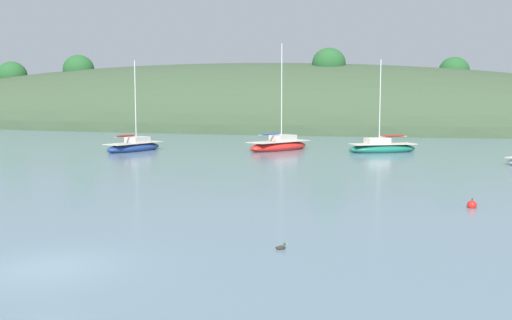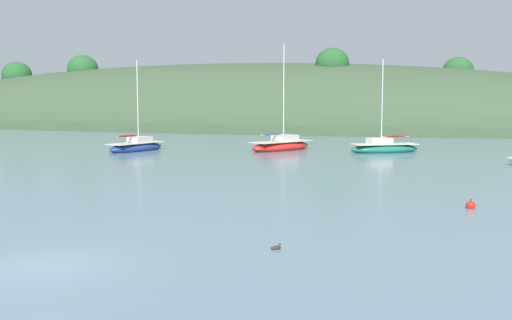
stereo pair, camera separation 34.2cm
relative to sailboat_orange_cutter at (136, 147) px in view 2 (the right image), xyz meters
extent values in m
plane|color=slate|center=(17.02, -35.24, -0.40)|extent=(400.00, 400.00, 0.00)
ellipsoid|color=#384C33|center=(-7.98, 43.88, -0.40)|extent=(150.00, 36.00, 21.54)
ellipsoid|color=#235628|center=(29.14, 46.42, 8.79)|extent=(4.55, 4.13, 4.13)
ellipsoid|color=#235628|center=(-34.31, 41.62, 9.70)|extent=(5.58, 5.08, 5.08)
ellipsoid|color=#235628|center=(-49.08, 42.10, 8.80)|extent=(5.67, 5.15, 5.15)
ellipsoid|color=#235628|center=(11.08, 39.38, 9.84)|extent=(5.06, 4.60, 4.60)
ellipsoid|color=navy|center=(-0.01, -0.04, -0.12)|extent=(3.85, 6.85, 1.04)
cube|color=beige|center=(-0.01, -0.04, 0.35)|extent=(3.55, 6.30, 0.06)
cube|color=beige|center=(0.13, 0.46, 0.63)|extent=(1.94, 2.39, 0.56)
cylinder|color=silver|center=(0.07, 0.27, 4.24)|extent=(0.09, 0.09, 7.76)
cylinder|color=silver|center=(-0.29, -1.05, 1.04)|extent=(0.79, 2.65, 0.07)
ellipsoid|color=maroon|center=(-0.29, -1.05, 1.09)|extent=(0.89, 2.58, 0.20)
ellipsoid|color=#196B56|center=(22.57, 5.86, -0.11)|extent=(6.77, 5.33, 1.05)
cube|color=beige|center=(22.57, 5.86, 0.36)|extent=(6.23, 4.90, 0.06)
cube|color=silver|center=(22.12, 5.59, 0.64)|extent=(2.55, 2.33, 0.57)
cylinder|color=silver|center=(22.29, 5.69, 4.23)|extent=(0.09, 0.09, 7.74)
cylinder|color=silver|center=(23.47, 6.41, 1.05)|extent=(2.39, 1.50, 0.07)
ellipsoid|color=maroon|center=(23.47, 6.41, 1.10)|extent=(2.36, 1.55, 0.20)
ellipsoid|color=red|center=(12.84, 5.03, -0.08)|extent=(5.65, 7.47, 1.15)
cube|color=beige|center=(12.84, 5.03, 0.43)|extent=(5.20, 6.88, 0.06)
cube|color=beige|center=(13.12, 5.53, 0.74)|extent=(2.51, 2.79, 0.60)
cylinder|color=silver|center=(13.02, 5.34, 5.10)|extent=(0.09, 0.09, 9.34)
cylinder|color=silver|center=(12.28, 4.02, 1.16)|extent=(1.54, 2.67, 0.07)
ellipsoid|color=#2D4784|center=(12.28, 4.02, 1.21)|extent=(1.59, 2.63, 0.20)
sphere|color=red|center=(29.30, -21.27, -0.28)|extent=(0.44, 0.44, 0.44)
cylinder|color=black|center=(29.30, -21.27, -0.01)|extent=(0.04, 0.04, 0.10)
ellipsoid|color=#2D2823|center=(22.95, -31.09, -0.36)|extent=(0.37, 0.37, 0.16)
sphere|color=#1E4723|center=(23.05, -30.99, -0.25)|extent=(0.09, 0.09, 0.09)
cone|color=gold|center=(23.10, -30.94, -0.25)|extent=(0.06, 0.06, 0.04)
cone|color=#2D2823|center=(22.84, -31.20, -0.33)|extent=(0.10, 0.10, 0.08)
camera|label=1|loc=(27.98, -49.53, 4.58)|focal=41.37mm
camera|label=2|loc=(28.31, -49.42, 4.58)|focal=41.37mm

